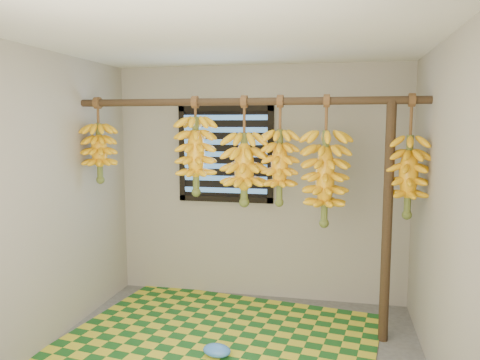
% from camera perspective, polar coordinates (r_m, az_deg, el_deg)
% --- Properties ---
extents(ceiling, '(3.00, 3.00, 0.01)m').
position_cam_1_polar(ceiling, '(3.37, -2.03, 16.95)').
color(ceiling, silver).
rests_on(ceiling, wall_back).
extents(wall_back, '(3.00, 0.01, 2.40)m').
position_cam_1_polar(wall_back, '(4.83, 2.35, -0.42)').
color(wall_back, gray).
rests_on(wall_back, floor).
extents(wall_left, '(0.01, 3.00, 2.40)m').
position_cam_1_polar(wall_left, '(4.01, -23.35, -2.52)').
color(wall_left, gray).
rests_on(wall_left, floor).
extents(wall_right, '(0.01, 3.00, 2.40)m').
position_cam_1_polar(wall_right, '(3.35, 23.96, -4.31)').
color(wall_right, gray).
rests_on(wall_right, floor).
extents(window, '(1.00, 0.04, 1.00)m').
position_cam_1_polar(window, '(4.84, -1.78, 3.16)').
color(window, black).
rests_on(window, wall_back).
extents(hanging_pole, '(3.00, 0.06, 0.06)m').
position_cam_1_polar(hanging_pole, '(4.00, 0.45, 9.53)').
color(hanging_pole, '#3F2B1A').
rests_on(hanging_pole, wall_left).
extents(support_post, '(0.08, 0.08, 2.00)m').
position_cam_1_polar(support_post, '(4.02, 17.50, -5.13)').
color(support_post, '#3F2B1A').
rests_on(support_post, floor).
extents(woven_mat, '(2.81, 2.38, 0.01)m').
position_cam_1_polar(woven_mat, '(4.16, -2.71, -18.94)').
color(woven_mat, '#18531C').
rests_on(woven_mat, floor).
extents(plastic_bag, '(0.26, 0.21, 0.09)m').
position_cam_1_polar(plastic_bag, '(3.89, -2.84, -20.04)').
color(plastic_bag, '#3A78D9').
rests_on(plastic_bag, woven_mat).
extents(banana_bunch_a, '(0.31, 0.31, 0.77)m').
position_cam_1_polar(banana_bunch_a, '(4.48, -16.76, 3.20)').
color(banana_bunch_a, brown).
rests_on(banana_bunch_a, hanging_pole).
extents(banana_bunch_b, '(0.34, 0.34, 0.86)m').
position_cam_1_polar(banana_bunch_b, '(4.12, -5.41, 2.96)').
color(banana_bunch_b, brown).
rests_on(banana_bunch_b, hanging_pole).
extents(banana_bunch_c, '(0.38, 0.38, 0.93)m').
position_cam_1_polar(banana_bunch_c, '(4.02, 0.52, 1.36)').
color(banana_bunch_c, brown).
rests_on(banana_bunch_c, hanging_pole).
extents(banana_bunch_d, '(0.31, 0.31, 0.92)m').
position_cam_1_polar(banana_bunch_d, '(3.97, 4.85, 1.56)').
color(banana_bunch_d, brown).
rests_on(banana_bunch_d, hanging_pole).
extents(banana_bunch_e, '(0.38, 0.38, 1.09)m').
position_cam_1_polar(banana_bunch_e, '(3.95, 10.32, 0.19)').
color(banana_bunch_e, brown).
rests_on(banana_bunch_e, hanging_pole).
extents(banana_bunch_f, '(0.32, 0.32, 0.99)m').
position_cam_1_polar(banana_bunch_f, '(3.98, 19.86, 0.42)').
color(banana_bunch_f, brown).
rests_on(banana_bunch_f, hanging_pole).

